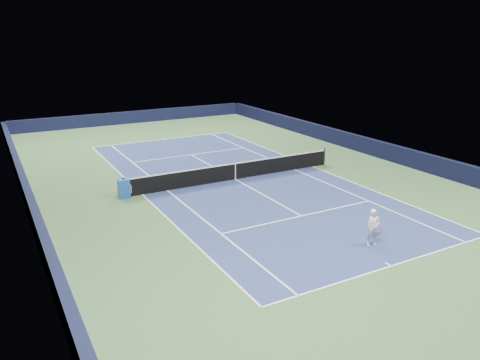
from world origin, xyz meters
TOP-DOWN VIEW (x-y plane):
  - ground at (0.00, 0.00)m, footprint 40.00×40.00m
  - wall_far at (0.00, 19.82)m, footprint 22.00×0.35m
  - wall_right at (10.82, 0.00)m, footprint 0.35×40.00m
  - wall_left at (-10.82, 0.00)m, footprint 0.35×40.00m
  - court_surface at (0.00, 0.00)m, footprint 10.97×23.77m
  - baseline_far at (0.00, 11.88)m, footprint 10.97×0.08m
  - baseline_near at (0.00, -11.88)m, footprint 10.97×0.08m
  - sideline_doubles_right at (5.49, 0.00)m, footprint 0.08×23.77m
  - sideline_doubles_left at (-5.49, 0.00)m, footprint 0.08×23.77m
  - sideline_singles_right at (4.12, 0.00)m, footprint 0.08×23.77m
  - sideline_singles_left at (-4.12, 0.00)m, footprint 0.08×23.77m
  - service_line_far at (0.00, 6.40)m, footprint 8.23×0.08m
  - service_line_near at (0.00, -6.40)m, footprint 8.23×0.08m
  - center_service_line at (0.00, 0.00)m, footprint 0.08×12.80m
  - center_mark_far at (0.00, 11.73)m, footprint 0.08×0.30m
  - center_mark_near at (0.00, -11.73)m, footprint 0.08×0.30m
  - tennis_net at (0.00, 0.00)m, footprint 12.90×0.10m
  - sponsor_cube at (-6.40, 0.06)m, footprint 0.68×0.63m
  - tennis_player at (0.63, -10.23)m, footprint 0.76×1.27m

SIDE VIEW (x-z plane):
  - ground at x=0.00m, z-range 0.00..0.00m
  - court_surface at x=0.00m, z-range 0.00..0.01m
  - baseline_far at x=0.00m, z-range 0.01..0.01m
  - baseline_near at x=0.00m, z-range 0.01..0.01m
  - sideline_doubles_right at x=5.49m, z-range 0.01..0.01m
  - sideline_doubles_left at x=-5.49m, z-range 0.01..0.01m
  - sideline_singles_right at x=4.12m, z-range 0.01..0.01m
  - sideline_singles_left at x=-4.12m, z-range 0.01..0.01m
  - service_line_far at x=0.00m, z-range 0.01..0.01m
  - service_line_near at x=0.00m, z-range 0.01..0.01m
  - center_service_line at x=0.00m, z-range 0.01..0.01m
  - center_mark_far at x=0.00m, z-range 0.01..0.01m
  - center_mark_near at x=0.00m, z-range 0.01..0.01m
  - sponsor_cube at x=-6.40m, z-range 0.00..0.98m
  - tennis_net at x=0.00m, z-range -0.03..1.04m
  - wall_far at x=0.00m, z-range 0.00..1.10m
  - wall_right at x=10.82m, z-range 0.00..1.10m
  - wall_left at x=-10.82m, z-range 0.00..1.10m
  - tennis_player at x=0.63m, z-range -0.30..1.81m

